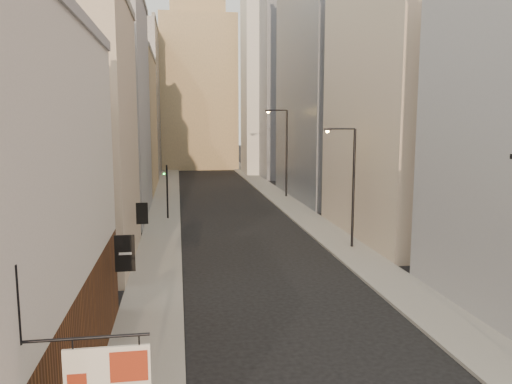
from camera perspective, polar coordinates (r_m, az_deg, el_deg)
name	(u,v)px	position (r m, az deg, el deg)	size (l,w,h in m)	color
sidewalk_left	(167,194)	(61.78, -10.13, -0.24)	(3.00, 140.00, 0.15)	gray
sidewalk_right	(272,192)	(62.84, 1.81, 0.02)	(3.00, 140.00, 0.15)	gray
left_bldg_beige	(63,136)	(32.87, -21.15, 6.01)	(8.00, 12.00, 16.00)	#B9A48E
left_bldg_grey	(101,109)	(48.64, -17.30, 9.04)	(8.00, 16.00, 20.00)	gray
left_bldg_tan	(123,124)	(66.49, -15.01, 7.48)	(8.00, 18.00, 17.00)	#9A8462
left_bldg_wingrid	(135,102)	(86.46, -13.70, 9.92)	(8.00, 20.00, 24.00)	gray
right_bldg_beige	(405,106)	(39.99, 16.63, 9.36)	(8.00, 16.00, 20.00)	#B9A48E
right_bldg_wingrid	(328,85)	(58.82, 8.18, 12.02)	(8.00, 20.00, 26.00)	gray
highrise	(314,20)	(88.85, 6.68, 18.91)	(21.00, 23.00, 51.20)	gray
clock_tower	(198,75)	(98.61, -6.68, 13.12)	(14.00, 14.00, 44.90)	#9A8462
white_tower	(267,63)	(86.03, 1.29, 14.57)	(8.00, 8.00, 41.50)	silver
streetlamp_mid	(350,181)	(35.10, 10.74, 1.29)	(2.14, 0.85, 8.43)	black
streetlamp_far	(284,148)	(58.04, 3.27, 5.06)	(2.67, 0.49, 10.21)	black
traffic_light_left	(167,182)	(45.59, -10.14, 1.11)	(0.52, 0.38, 5.00)	black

